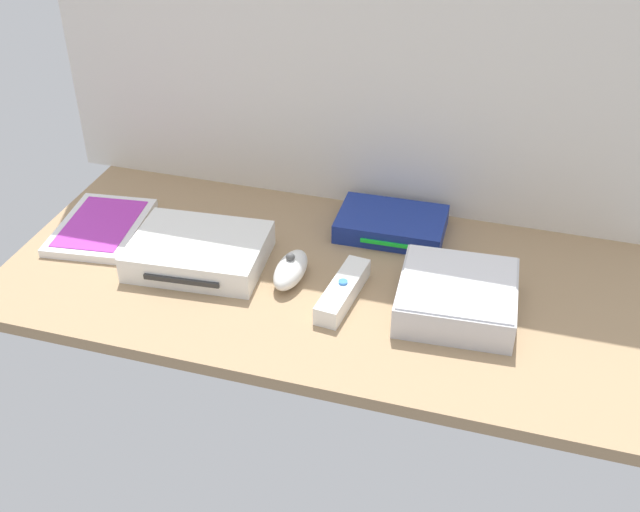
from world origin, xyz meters
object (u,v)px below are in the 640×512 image
(remote_wand, at_px, (343,291))
(game_console, at_px, (199,251))
(game_case, at_px, (101,227))
(mini_computer, at_px, (457,296))
(remote_nunchuk, at_px, (291,270))
(network_router, at_px, (391,224))

(remote_wand, bearing_deg, game_console, 179.46)
(game_case, bearing_deg, game_console, -18.28)
(mini_computer, xyz_separation_m, game_case, (-0.62, 0.05, -0.02))
(remote_wand, bearing_deg, game_case, 177.25)
(game_console, height_order, remote_wand, game_console)
(game_case, xyz_separation_m, remote_nunchuk, (0.36, -0.05, 0.01))
(game_case, bearing_deg, remote_wand, -15.61)
(game_console, relative_size, game_case, 1.08)
(game_case, xyz_separation_m, remote_wand, (0.45, -0.07, 0.01))
(game_console, bearing_deg, remote_nunchuk, -6.27)
(mini_computer, height_order, network_router, mini_computer)
(network_router, bearing_deg, game_console, -148.98)
(network_router, height_order, remote_nunchuk, remote_nunchuk)
(remote_wand, xyz_separation_m, remote_nunchuk, (-0.09, 0.02, 0.01))
(game_console, bearing_deg, remote_wand, -11.07)
(network_router, distance_m, remote_nunchuk, 0.22)
(mini_computer, height_order, remote_wand, mini_computer)
(game_case, relative_size, remote_wand, 1.36)
(remote_wand, height_order, remote_nunchuk, remote_nunchuk)
(game_console, xyz_separation_m, remote_wand, (0.25, -0.03, -0.01))
(game_console, relative_size, remote_nunchuk, 2.19)
(network_router, bearing_deg, remote_nunchuk, -125.23)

